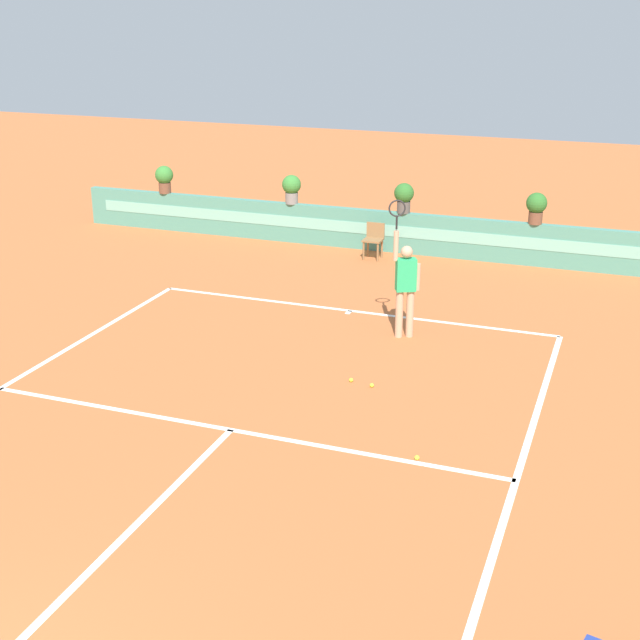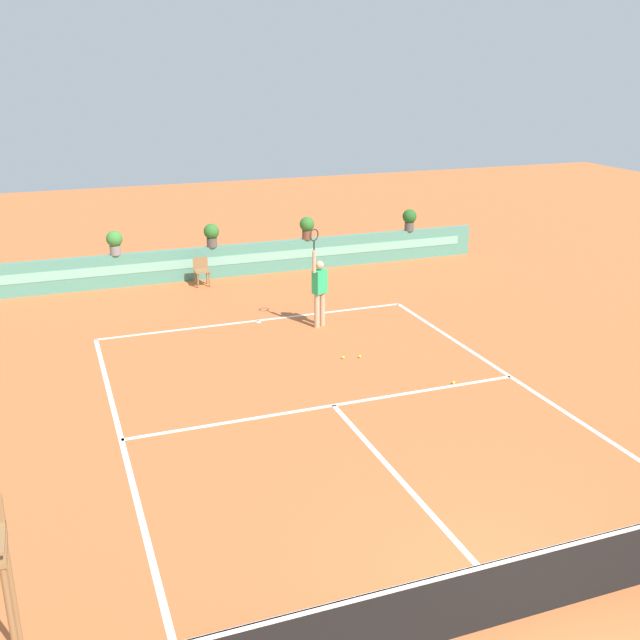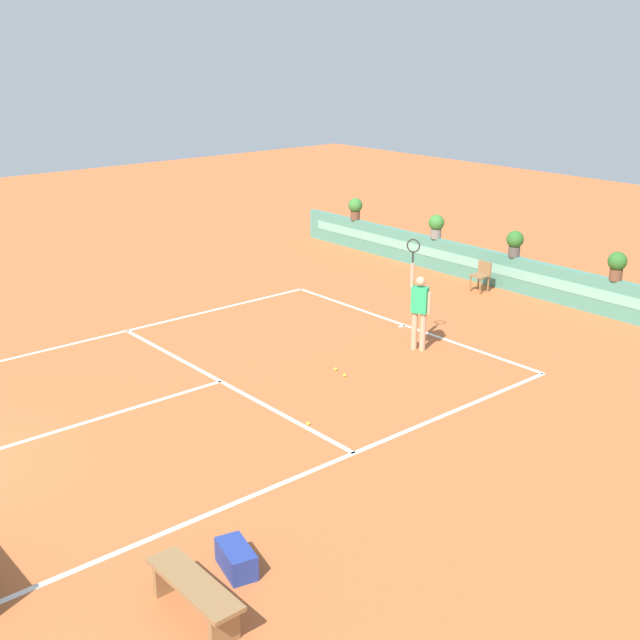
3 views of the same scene
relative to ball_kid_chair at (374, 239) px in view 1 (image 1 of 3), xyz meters
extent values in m
plane|color=#BC6033|center=(0.67, -9.66, -0.48)|extent=(60.00, 60.00, 0.00)
cube|color=white|center=(0.67, -3.77, -0.47)|extent=(8.22, 0.10, 0.01)
cube|color=white|center=(0.67, -9.26, -0.47)|extent=(8.22, 0.10, 0.01)
cube|color=white|center=(0.67, -12.46, -0.47)|extent=(0.10, 6.40, 0.01)
cube|color=white|center=(4.78, -9.71, -0.47)|extent=(0.10, 11.89, 0.01)
cube|color=white|center=(0.67, -3.87, -0.47)|extent=(0.10, 0.20, 0.01)
cube|color=#4C8E7A|center=(0.67, 0.73, 0.02)|extent=(18.00, 0.20, 1.00)
cube|color=#7ABCA8|center=(0.67, 0.63, 0.07)|extent=(17.10, 0.01, 0.28)
cylinder|color=olive|center=(-0.18, -0.24, -0.25)|extent=(0.05, 0.05, 0.45)
cylinder|color=olive|center=(0.18, -0.24, -0.25)|extent=(0.05, 0.05, 0.45)
cylinder|color=olive|center=(-0.18, 0.11, -0.25)|extent=(0.05, 0.05, 0.45)
cylinder|color=olive|center=(0.18, 0.11, -0.25)|extent=(0.05, 0.05, 0.45)
cube|color=olive|center=(0.00, -0.07, -0.01)|extent=(0.44, 0.44, 0.04)
cube|color=olive|center=(0.00, 0.13, 0.19)|extent=(0.44, 0.04, 0.36)
cylinder|color=tan|center=(2.14, -4.72, -0.03)|extent=(0.14, 0.14, 0.90)
cylinder|color=tan|center=(1.96, -4.80, -0.03)|extent=(0.14, 0.14, 0.90)
cube|color=#28B266|center=(2.05, -4.76, 0.72)|extent=(0.42, 0.36, 0.60)
sphere|color=tan|center=(2.05, -4.76, 1.15)|extent=(0.22, 0.22, 0.22)
cylinder|color=tan|center=(1.87, -4.85, 1.27)|extent=(0.09, 0.09, 0.55)
cylinder|color=black|center=(1.87, -4.85, 1.69)|extent=(0.04, 0.04, 0.24)
torus|color=#262626|center=(1.87, -4.85, 1.95)|extent=(0.29, 0.16, 0.31)
cylinder|color=tan|center=(2.24, -4.66, 0.67)|extent=(0.09, 0.09, 0.50)
sphere|color=#CCE033|center=(3.43, -9.17, -0.44)|extent=(0.07, 0.07, 0.07)
sphere|color=#CCE033|center=(1.77, -7.04, -0.44)|extent=(0.07, 0.07, 0.07)
sphere|color=#CCE033|center=(2.15, -7.12, -0.44)|extent=(0.07, 0.07, 0.07)
cylinder|color=#514C47|center=(0.51, 0.73, 0.66)|extent=(0.32, 0.32, 0.28)
sphere|color=#2D6B28|center=(0.51, 0.73, 1.01)|extent=(0.48, 0.48, 0.48)
cylinder|color=gray|center=(-2.41, 0.73, 0.66)|extent=(0.32, 0.32, 0.28)
sphere|color=#387F33|center=(-2.41, 0.73, 1.01)|extent=(0.48, 0.48, 0.48)
cylinder|color=brown|center=(3.65, 0.73, 0.66)|extent=(0.32, 0.32, 0.28)
sphere|color=#2D6B28|center=(3.65, 0.73, 1.01)|extent=(0.48, 0.48, 0.48)
cylinder|color=brown|center=(-6.06, 0.73, 0.66)|extent=(0.32, 0.32, 0.28)
sphere|color=#387F33|center=(-6.06, 0.73, 1.01)|extent=(0.48, 0.48, 0.48)
camera|label=1|loc=(5.84, -19.49, 5.45)|focal=49.14mm
camera|label=2|loc=(-4.30, -21.81, 5.97)|focal=42.10mm
camera|label=3|loc=(13.94, -17.80, 6.22)|focal=45.76mm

